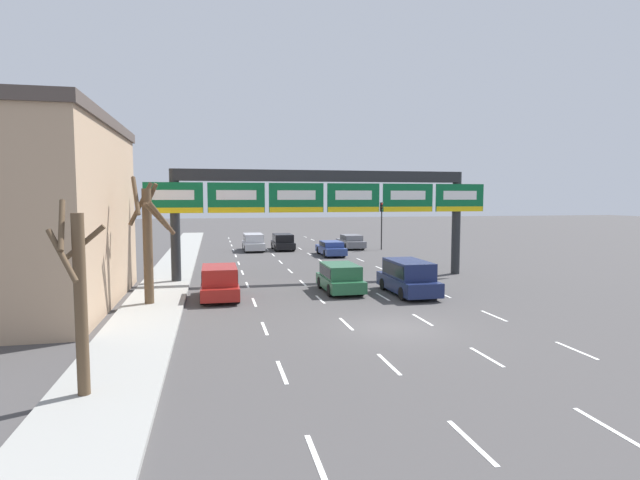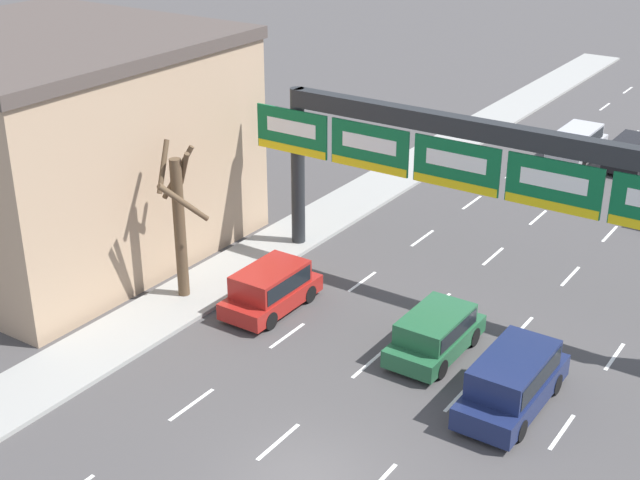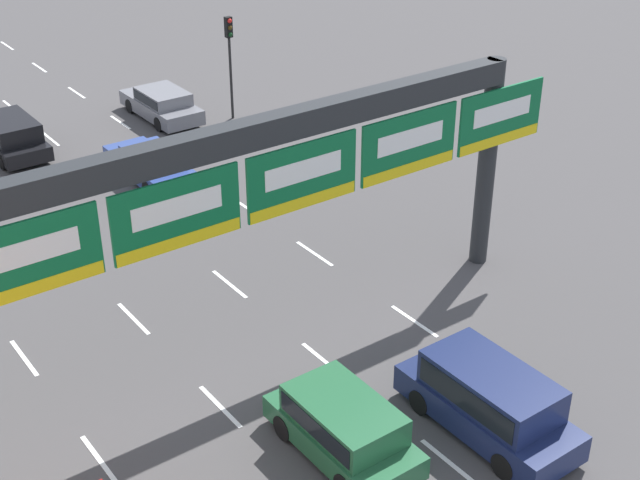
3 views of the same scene
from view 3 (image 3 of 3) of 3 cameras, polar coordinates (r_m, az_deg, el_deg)
The scene contains 8 objects.
lane_dashes at distance 25.63m, azimuth -6.08°, elevation -6.32°, with size 10.02×67.00×0.01m.
sign_gantry at distance 22.19m, azimuth -5.35°, elevation 3.60°, with size 21.56×0.70×6.80m.
suv_black at distance 39.06m, azimuth -19.16°, elevation 6.40°, with size 1.94×4.24×1.57m.
suv_green at distance 21.26m, azimuth 1.49°, elevation -11.72°, with size 1.89×4.07×1.52m.
suv_navy at distance 22.17m, azimuth 10.77°, elevation -9.86°, with size 1.93×4.76×1.80m.
car_grey at distance 41.49m, azimuth -10.08°, elevation 8.63°, with size 1.93×4.82×1.39m.
car_blue at distance 35.29m, azimuth -10.75°, elevation 4.86°, with size 1.87×4.77×1.29m.
traffic_light_near_gantry at distance 40.29m, azimuth -5.80°, elevation 12.19°, with size 0.30×0.35×4.65m.
Camera 3 is at (-10.17, -4.95, 14.60)m, focal length 50.00 mm.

